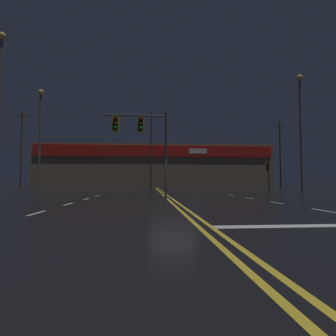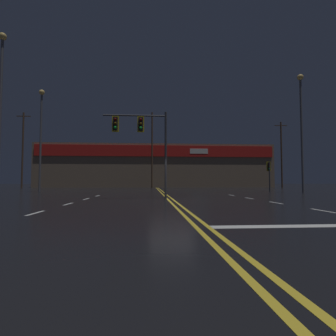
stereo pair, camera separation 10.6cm
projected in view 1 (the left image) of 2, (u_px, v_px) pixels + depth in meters
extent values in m
plane|color=black|center=(172.00, 201.00, 14.70)|extent=(200.00, 200.00, 0.00)
cube|color=gold|center=(170.00, 201.00, 14.69)|extent=(0.12, 60.00, 0.01)
cube|color=gold|center=(175.00, 201.00, 14.71)|extent=(0.12, 60.00, 0.01)
cube|color=silver|center=(37.00, 213.00, 8.93)|extent=(0.12, 1.40, 0.01)
cube|color=silver|center=(69.00, 204.00, 12.52)|extent=(0.12, 1.40, 0.01)
cube|color=silver|center=(86.00, 199.00, 16.10)|extent=(0.12, 1.40, 0.01)
cube|color=silver|center=(97.00, 196.00, 19.69)|extent=(0.12, 1.40, 0.01)
cube|color=silver|center=(324.00, 211.00, 9.72)|extent=(0.12, 1.40, 0.01)
cube|color=silver|center=(276.00, 203.00, 13.30)|extent=(0.12, 1.40, 0.01)
cube|color=silver|center=(249.00, 198.00, 16.88)|extent=(0.12, 1.40, 0.01)
cube|color=silver|center=(231.00, 195.00, 20.47)|extent=(0.12, 1.40, 0.01)
cylinder|color=#38383D|center=(166.00, 155.00, 16.25)|extent=(0.14, 0.14, 5.42)
cylinder|color=#38383D|center=(135.00, 115.00, 16.23)|extent=(3.88, 0.10, 0.10)
cube|color=black|center=(141.00, 124.00, 16.23)|extent=(0.28, 0.24, 0.84)
cube|color=gold|center=(141.00, 124.00, 16.23)|extent=(0.42, 0.08, 0.99)
sphere|color=#500705|center=(141.00, 120.00, 16.08)|extent=(0.17, 0.17, 0.17)
sphere|color=#543707|center=(141.00, 124.00, 16.07)|extent=(0.17, 0.17, 0.17)
sphere|color=green|center=(141.00, 128.00, 16.06)|extent=(0.17, 0.17, 0.17)
cube|color=black|center=(116.00, 124.00, 16.11)|extent=(0.28, 0.24, 0.84)
cube|color=gold|center=(116.00, 124.00, 16.11)|extent=(0.42, 0.08, 0.99)
sphere|color=#500705|center=(115.00, 119.00, 15.97)|extent=(0.17, 0.17, 0.17)
sphere|color=#543707|center=(115.00, 123.00, 15.95)|extent=(0.17, 0.17, 0.17)
sphere|color=green|center=(115.00, 127.00, 15.94)|extent=(0.17, 0.17, 0.17)
cylinder|color=#38383D|center=(269.00, 177.00, 27.17)|extent=(0.13, 0.13, 3.12)
cube|color=black|center=(268.00, 166.00, 27.40)|extent=(0.28, 0.24, 0.84)
cube|color=gold|center=(268.00, 166.00, 27.40)|extent=(0.42, 0.08, 0.99)
sphere|color=#500705|center=(268.00, 164.00, 27.26)|extent=(0.17, 0.17, 0.17)
sphere|color=#543707|center=(269.00, 166.00, 27.24)|extent=(0.17, 0.17, 0.17)
sphere|color=green|center=(269.00, 169.00, 27.23)|extent=(0.17, 0.17, 0.17)
cylinder|color=#59595E|center=(301.00, 136.00, 24.37)|extent=(0.20, 0.20, 10.69)
sphere|color=#F4C666|center=(299.00, 78.00, 24.65)|extent=(0.56, 0.56, 0.56)
sphere|color=#F4C666|center=(2.00, 36.00, 19.45)|extent=(0.56, 0.56, 0.56)
cylinder|color=#59595E|center=(40.00, 142.00, 26.99)|extent=(0.20, 0.20, 10.22)
sphere|color=#F4C666|center=(41.00, 92.00, 27.26)|extent=(0.56, 0.56, 0.56)
cube|color=#7A6651|center=(155.00, 167.00, 50.74)|extent=(42.49, 10.00, 7.79)
cube|color=red|center=(156.00, 151.00, 45.79)|extent=(41.64, 0.20, 1.95)
cube|color=white|center=(198.00, 151.00, 46.30)|extent=(3.20, 0.16, 0.90)
cylinder|color=#4C3828|center=(21.00, 150.00, 41.62)|extent=(0.26, 0.26, 12.16)
cube|color=#4C3828|center=(22.00, 116.00, 41.90)|extent=(2.20, 0.12, 0.12)
cylinder|color=#4C3828|center=(151.00, 150.00, 43.20)|extent=(0.26, 0.26, 12.56)
cube|color=#4C3828|center=(151.00, 116.00, 43.49)|extent=(2.20, 0.12, 0.12)
cylinder|color=#4C3828|center=(280.00, 155.00, 44.85)|extent=(0.26, 0.26, 11.28)
cube|color=#4C3828|center=(280.00, 126.00, 45.11)|extent=(2.20, 0.12, 0.12)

